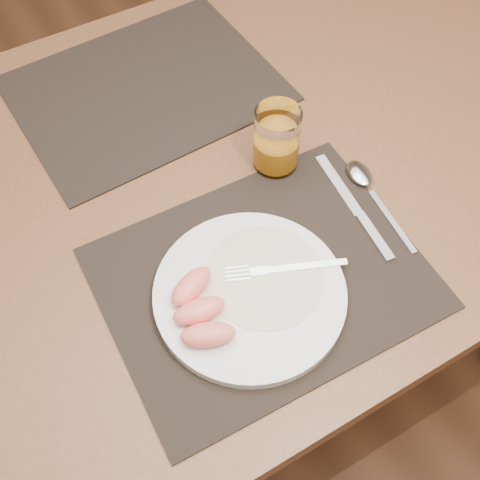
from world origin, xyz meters
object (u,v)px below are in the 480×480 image
(placemat_far, at_px, (146,89))
(spoon, at_px, (364,180))
(plate, at_px, (250,294))
(fork, at_px, (275,270))
(knife, at_px, (359,214))
(placemat_near, at_px, (263,278))
(table, at_px, (209,201))
(juice_glass, at_px, (277,142))

(placemat_far, xyz_separation_m, spoon, (0.21, -0.37, 0.01))
(plate, distance_m, fork, 0.05)
(fork, bearing_deg, placemat_far, 89.41)
(placemat_far, xyz_separation_m, plate, (-0.05, -0.46, 0.01))
(knife, bearing_deg, placemat_far, 111.37)
(placemat_near, relative_size, placemat_far, 1.00)
(table, xyz_separation_m, placemat_near, (-0.03, -0.22, 0.09))
(table, height_order, spoon, spoon)
(placemat_near, height_order, placemat_far, same)
(table, distance_m, fork, 0.25)
(knife, bearing_deg, spoon, 47.63)
(table, height_order, plate, plate)
(placemat_far, height_order, fork, fork)
(plate, xyz_separation_m, knife, (0.22, 0.04, -0.01))
(placemat_far, bearing_deg, plate, -96.60)
(fork, xyz_separation_m, knife, (0.17, 0.03, -0.02))
(table, bearing_deg, placemat_near, -96.85)
(plate, bearing_deg, spoon, 18.26)
(table, distance_m, spoon, 0.27)
(spoon, bearing_deg, placemat_far, 119.42)
(knife, height_order, spoon, spoon)
(table, bearing_deg, juice_glass, -23.63)
(table, height_order, placemat_near, placemat_near)
(fork, relative_size, knife, 0.76)
(placemat_far, height_order, spoon, spoon)
(placemat_far, distance_m, knife, 0.45)
(table, xyz_separation_m, knife, (0.16, -0.20, 0.09))
(knife, xyz_separation_m, juice_glass, (-0.06, 0.16, 0.05))
(table, bearing_deg, spoon, -36.71)
(placemat_near, distance_m, plate, 0.04)
(placemat_near, height_order, fork, fork)
(knife, bearing_deg, placemat_near, -173.87)
(placemat_far, distance_m, fork, 0.45)
(plate, height_order, juice_glass, juice_glass)
(fork, relative_size, juice_glass, 1.52)
(placemat_far, bearing_deg, fork, -90.59)
(placemat_near, distance_m, knife, 0.19)
(fork, height_order, knife, fork)
(placemat_far, relative_size, fork, 2.69)
(placemat_near, height_order, plate, plate)
(fork, xyz_separation_m, juice_glass, (0.11, 0.18, 0.03))
(fork, bearing_deg, spoon, 19.50)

